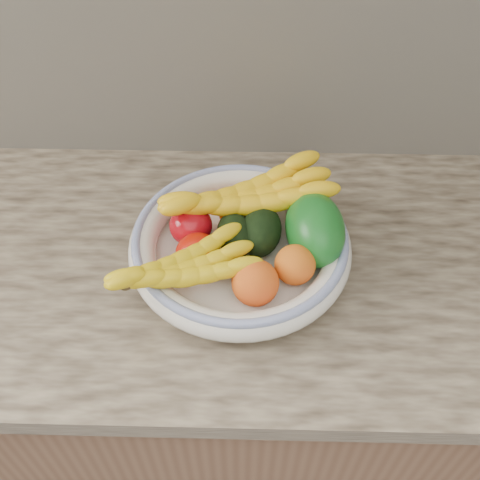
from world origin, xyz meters
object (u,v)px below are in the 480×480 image
object	(u,v)px
green_mango	(315,229)
banana_bunch_back	(247,200)
fruit_bowl	(240,244)
banana_bunch_front	(183,271)

from	to	relation	value
green_mango	banana_bunch_back	distance (m)	0.13
fruit_bowl	green_mango	xyz separation A→B (m)	(0.13, 0.01, 0.03)
green_mango	banana_bunch_front	bearing A→B (deg)	-163.75
green_mango	banana_bunch_front	world-z (taller)	green_mango
banana_bunch_front	fruit_bowl	bearing A→B (deg)	19.12
banana_bunch_back	banana_bunch_front	bearing A→B (deg)	-140.82
green_mango	banana_bunch_back	xyz separation A→B (m)	(-0.12, 0.06, 0.01)
banana_bunch_back	banana_bunch_front	xyz separation A→B (m)	(-0.10, -0.16, -0.01)
green_mango	banana_bunch_back	world-z (taller)	green_mango
fruit_bowl	banana_bunch_back	world-z (taller)	banana_bunch_back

